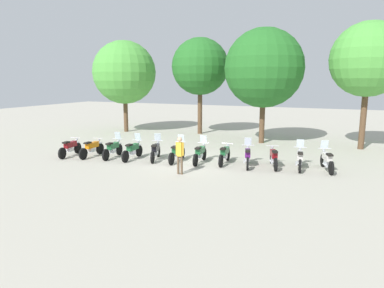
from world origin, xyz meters
The scene contains 18 objects.
ground_plane centered at (0.00, 0.00, 0.00)m, with size 80.00×80.00×0.00m, color #ADA899.
motorcycle_0 centered at (-6.81, -1.27, 0.50)m, with size 0.64×2.18×0.99m.
motorcycle_1 centered at (-5.57, -0.91, 0.50)m, with size 0.62×2.19×0.99m.
motorcycle_2 centered at (-4.34, -0.63, 0.52)m, with size 0.62×2.18×1.37m.
motorcycle_3 centered at (-3.10, -0.53, 0.52)m, with size 0.62×2.19×1.37m.
motorcycle_4 centered at (-1.87, -0.16, 0.52)m, with size 0.86×2.12×1.37m.
motorcycle_5 centered at (-0.62, -0.05, 0.52)m, with size 0.62×2.19×1.37m.
motorcycle_6 centered at (0.61, 0.16, 0.52)m, with size 0.62×2.19×1.37m.
motorcycle_7 centered at (1.85, 0.50, 0.50)m, with size 0.62×2.19×0.99m.
motorcycle_8 centered at (3.08, 0.45, 0.52)m, with size 0.78×2.14×1.37m.
motorcycle_9 centered at (4.32, 0.78, 0.50)m, with size 0.87×2.11×0.99m.
motorcycle_10 centered at (5.56, 0.95, 0.52)m, with size 0.62×2.18×1.37m.
motorcycle_11 centered at (6.79, 1.13, 0.52)m, with size 0.84×2.13×1.37m.
person_0 centered at (0.61, -2.29, 1.03)m, with size 0.40×0.25×1.75m.
tree_0 centered at (-9.35, 8.10, 4.89)m, with size 5.14×5.14×7.47m.
tree_1 centered at (-3.20, 9.48, 5.31)m, with size 4.46×4.46×7.56m.
tree_2 centered at (2.29, 7.28, 5.06)m, with size 5.28×5.28×7.71m.
tree_3 centered at (8.52, 7.62, 5.50)m, with size 4.52×4.52×7.78m.
Camera 1 is at (7.31, -16.35, 4.30)m, focal length 32.52 mm.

